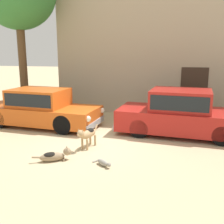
{
  "coord_description": "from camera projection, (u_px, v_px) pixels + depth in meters",
  "views": [
    {
      "loc": [
        2.44,
        -7.69,
        2.72
      ],
      "look_at": [
        0.55,
        0.2,
        0.9
      ],
      "focal_mm": 42.94,
      "sensor_mm": 36.0,
      "label": 1
    }
  ],
  "objects": [
    {
      "name": "ground_plane",
      "position": [
        94.0,
        140.0,
        8.45
      ],
      "size": [
        80.0,
        80.0,
        0.0
      ],
      "primitive_type": "plane",
      "color": "tan"
    },
    {
      "name": "stray_dog_spotted",
      "position": [
        55.0,
        155.0,
        6.82
      ],
      "size": [
        0.95,
        0.59,
        0.36
      ],
      "rotation": [
        0.0,
        0.0,
        0.51
      ],
      "color": "#997F60",
      "rests_on": "ground_plane"
    },
    {
      "name": "stray_cat",
      "position": [
        104.0,
        163.0,
        6.53
      ],
      "size": [
        0.54,
        0.49,
        0.16
      ],
      "rotation": [
        0.0,
        0.0,
        5.65
      ],
      "color": "gray",
      "rests_on": "ground_plane"
    },
    {
      "name": "parked_sedan_nearest",
      "position": [
        40.0,
        108.0,
        10.03
      ],
      "size": [
        4.63,
        2.03,
        1.39
      ],
      "rotation": [
        0.0,
        0.0,
        -0.07
      ],
      "color": "#D15619",
      "rests_on": "ground_plane"
    },
    {
      "name": "stray_dog_tan",
      "position": [
        87.0,
        134.0,
        7.68
      ],
      "size": [
        0.39,
        1.08,
        0.67
      ],
      "rotation": [
        0.0,
        0.0,
        4.47
      ],
      "color": "tan",
      "rests_on": "ground_plane"
    },
    {
      "name": "parked_sedan_second",
      "position": [
        181.0,
        113.0,
        8.93
      ],
      "size": [
        4.43,
        2.12,
        1.51
      ],
      "rotation": [
        0.0,
        0.0,
        -0.08
      ],
      "color": "#AD1E19",
      "rests_on": "ground_plane"
    }
  ]
}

